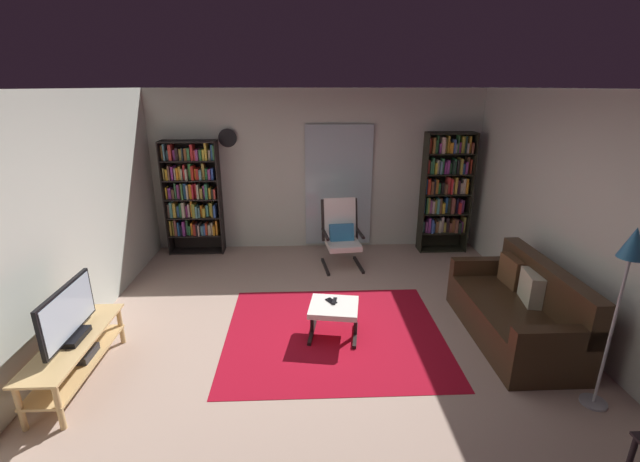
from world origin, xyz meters
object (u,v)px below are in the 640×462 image
at_px(television, 68,316).
at_px(leather_sofa, 518,311).
at_px(bookshelf_near_tv, 192,194).
at_px(bookshelf_near_sofa, 446,189).
at_px(lounge_armchair, 341,232).
at_px(wall_clock, 228,138).
at_px(tv_stand, 77,353).
at_px(floor_lamp_by_sofa, 628,264).
at_px(ottoman, 334,310).
at_px(tv_remote, 334,301).
at_px(cell_phone, 331,301).

distance_m(television, leather_sofa, 4.47).
xyz_separation_m(bookshelf_near_tv, bookshelf_near_sofa, (4.08, -0.08, 0.05)).
bearing_deg(lounge_armchair, wall_clock, 155.64).
relative_size(tv_stand, lounge_armchair, 1.29).
xyz_separation_m(leather_sofa, floor_lamp_by_sofa, (0.19, -1.06, 1.01)).
height_order(television, floor_lamp_by_sofa, floor_lamp_by_sofa).
bearing_deg(leather_sofa, bookshelf_near_tv, 146.28).
relative_size(tv_stand, ottoman, 2.23).
xyz_separation_m(lounge_armchair, ottoman, (-0.26, -1.98, -0.22)).
height_order(leather_sofa, tv_remote, leather_sofa).
height_order(leather_sofa, lounge_armchair, lounge_armchair).
bearing_deg(cell_phone, floor_lamp_by_sofa, -60.94).
bearing_deg(floor_lamp_by_sofa, lounge_armchair, 121.63).
xyz_separation_m(bookshelf_near_tv, leather_sofa, (4.09, -2.73, -0.68)).
xyz_separation_m(television, floor_lamp_by_sofa, (4.62, -0.51, 0.63)).
height_order(ottoman, cell_phone, cell_phone).
bearing_deg(tv_stand, television, -75.62).
bearing_deg(tv_stand, lounge_armchair, 44.35).
distance_m(tv_stand, bookshelf_near_sofa, 5.50).
xyz_separation_m(television, leather_sofa, (4.42, 0.55, -0.38)).
distance_m(tv_stand, wall_clock, 3.87).
distance_m(tv_stand, tv_remote, 2.54).
relative_size(ottoman, wall_clock, 2.04).
height_order(bookshelf_near_tv, leather_sofa, bookshelf_near_tv).
bearing_deg(ottoman, bookshelf_near_sofa, 51.97).
xyz_separation_m(tv_stand, television, (0.00, -0.01, 0.39)).
bearing_deg(floor_lamp_by_sofa, cell_phone, 150.81).
bearing_deg(floor_lamp_by_sofa, tv_remote, 150.62).
bearing_deg(ottoman, cell_phone, 107.20).
height_order(tv_stand, tv_remote, tv_stand).
relative_size(leather_sofa, wall_clock, 6.01).
height_order(tv_stand, wall_clock, wall_clock).
bearing_deg(tv_remote, leather_sofa, 8.33).
height_order(bookshelf_near_tv, ottoman, bookshelf_near_tv).
height_order(bookshelf_near_tv, lounge_armchair, bookshelf_near_tv).
bearing_deg(television, leather_sofa, 7.14).
relative_size(bookshelf_near_tv, cell_phone, 13.09).
xyz_separation_m(bookshelf_near_tv, wall_clock, (0.60, 0.14, 0.87)).
xyz_separation_m(bookshelf_near_sofa, tv_remote, (-1.98, -2.48, -0.65)).
bearing_deg(cell_phone, bookshelf_near_sofa, 19.02).
bearing_deg(cell_phone, wall_clock, 86.80).
xyz_separation_m(tv_remote, cell_phone, (-0.03, 0.01, -0.00)).
relative_size(television, bookshelf_near_sofa, 0.44).
xyz_separation_m(bookshelf_near_tv, ottoman, (2.09, -2.63, -0.67)).
distance_m(ottoman, tv_remote, 0.10).
height_order(bookshelf_near_sofa, tv_remote, bookshelf_near_sofa).
bearing_deg(leather_sofa, cell_phone, 175.05).
bearing_deg(wall_clock, floor_lamp_by_sofa, -46.89).
bearing_deg(lounge_armchair, tv_remote, -97.32).
relative_size(bookshelf_near_tv, bookshelf_near_sofa, 0.94).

